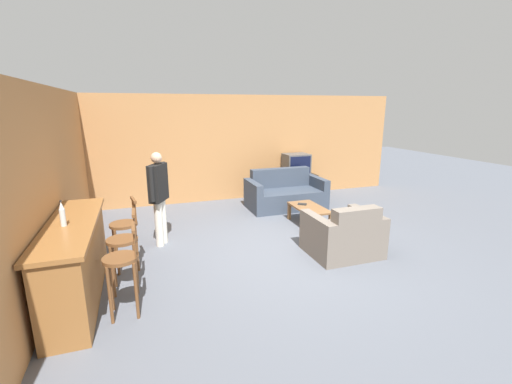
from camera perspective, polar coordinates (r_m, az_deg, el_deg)
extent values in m
plane|color=#565B66|center=(5.62, 4.39, -10.32)|extent=(24.00, 24.00, 0.00)
cube|color=#B27A47|center=(8.62, -5.12, 7.24)|extent=(9.40, 0.08, 2.60)
cube|color=#B27A47|center=(6.19, -29.58, 2.77)|extent=(0.08, 8.62, 2.60)
cube|color=brown|center=(4.80, -27.74, -10.33)|extent=(0.47, 2.16, 0.93)
cube|color=brown|center=(4.63, -28.43, -4.76)|extent=(0.55, 2.22, 0.05)
cylinder|color=brown|center=(4.12, -21.68, -10.26)|extent=(0.39, 0.39, 0.04)
cylinder|color=brown|center=(4.40, -23.01, -13.93)|extent=(0.04, 0.04, 0.67)
cylinder|color=brown|center=(4.16, -23.17, -15.61)|extent=(0.04, 0.04, 0.67)
cylinder|color=brown|center=(4.38, -19.41, -13.67)|extent=(0.04, 0.04, 0.67)
cylinder|color=brown|center=(4.15, -19.34, -15.35)|extent=(0.04, 0.04, 0.67)
cylinder|color=brown|center=(4.15, -19.60, -7.26)|extent=(0.02, 0.02, 0.31)
cylinder|color=brown|center=(4.08, -19.59, -7.64)|extent=(0.02, 0.02, 0.31)
cylinder|color=brown|center=(4.01, -19.57, -8.03)|extent=(0.02, 0.02, 0.31)
cylinder|color=brown|center=(3.94, -19.55, -8.43)|extent=(0.02, 0.02, 0.31)
cube|color=brown|center=(3.99, -19.78, -5.59)|extent=(0.04, 0.33, 0.04)
cylinder|color=brown|center=(4.64, -21.43, -7.47)|extent=(0.39, 0.39, 0.04)
cylinder|color=brown|center=(4.91, -22.59, -10.90)|extent=(0.04, 0.04, 0.67)
cylinder|color=brown|center=(4.66, -22.78, -12.25)|extent=(0.04, 0.04, 0.67)
cylinder|color=brown|center=(4.89, -19.41, -10.68)|extent=(0.04, 0.04, 0.67)
cylinder|color=brown|center=(4.65, -19.41, -12.03)|extent=(0.04, 0.04, 0.67)
cylinder|color=brown|center=(4.68, -19.58, -4.85)|extent=(0.02, 0.02, 0.31)
cylinder|color=brown|center=(4.61, -19.58, -5.14)|extent=(0.02, 0.02, 0.31)
cylinder|color=brown|center=(4.54, -19.59, -5.45)|extent=(0.02, 0.02, 0.31)
cylinder|color=brown|center=(4.46, -19.59, -5.77)|extent=(0.02, 0.02, 0.31)
cube|color=brown|center=(4.52, -19.76, -3.29)|extent=(0.04, 0.33, 0.04)
cylinder|color=brown|center=(5.22, -21.23, -5.06)|extent=(0.44, 0.44, 0.04)
cylinder|color=brown|center=(5.46, -22.49, -8.35)|extent=(0.04, 0.04, 0.67)
cylinder|color=brown|center=(5.21, -22.15, -9.39)|extent=(0.04, 0.04, 0.67)
cylinder|color=brown|center=(5.48, -19.69, -7.98)|extent=(0.04, 0.04, 0.67)
cylinder|color=brown|center=(5.24, -19.21, -8.99)|extent=(0.04, 0.04, 0.67)
cylinder|color=brown|center=(5.30, -19.82, -2.69)|extent=(0.02, 0.02, 0.31)
cylinder|color=brown|center=(5.23, -19.69, -2.91)|extent=(0.02, 0.02, 0.31)
cylinder|color=brown|center=(5.15, -19.55, -3.13)|extent=(0.02, 0.02, 0.31)
cylinder|color=brown|center=(5.08, -19.41, -3.36)|extent=(0.02, 0.02, 0.31)
cube|color=brown|center=(5.15, -19.77, -1.23)|extent=(0.09, 0.33, 0.04)
cube|color=#384251|center=(8.05, 5.00, -1.13)|extent=(1.46, 0.95, 0.43)
cube|color=#384251|center=(8.27, 4.03, 2.44)|extent=(1.46, 0.22, 0.45)
cube|color=#384251|center=(7.73, -0.47, -0.76)|extent=(0.16, 0.95, 0.68)
cube|color=#384251|center=(8.37, 10.09, 0.18)|extent=(0.16, 0.95, 0.68)
cube|color=#70665B|center=(5.74, 14.11, -7.87)|extent=(0.75, 0.91, 0.43)
cube|color=#70665B|center=(5.33, 16.38, -4.83)|extent=(0.75, 0.22, 0.43)
cube|color=#70665B|center=(5.95, 17.89, -6.13)|extent=(0.16, 0.91, 0.67)
cube|color=#70665B|center=(5.47, 10.12, -7.44)|extent=(0.16, 0.91, 0.67)
cube|color=brown|center=(6.90, 8.84, -2.60)|extent=(0.53, 0.98, 0.04)
cube|color=brown|center=(6.48, 8.89, -5.47)|extent=(0.06, 0.06, 0.34)
cube|color=brown|center=(6.69, 12.28, -4.99)|extent=(0.06, 0.06, 0.34)
cube|color=brown|center=(7.24, 5.56, -3.24)|extent=(0.06, 0.06, 0.34)
cube|color=brown|center=(7.43, 8.69, -2.88)|extent=(0.06, 0.06, 0.34)
cube|color=#2D2319|center=(9.07, 6.60, 1.06)|extent=(1.08, 0.47, 0.58)
cube|color=#4C4C4C|center=(8.96, 6.70, 4.58)|extent=(0.63, 0.50, 0.55)
cube|color=black|center=(8.74, 7.42, 4.32)|extent=(0.56, 0.01, 0.48)
cylinder|color=silver|center=(4.50, -29.50, -3.73)|extent=(0.06, 0.06, 0.20)
cone|color=silver|center=(4.46, -29.73, -1.95)|extent=(0.05, 0.05, 0.09)
cylinder|color=black|center=(4.45, -29.81, -1.31)|extent=(0.02, 0.02, 0.02)
cube|color=black|center=(7.03, 7.71, -2.01)|extent=(0.21, 0.19, 0.02)
cylinder|color=silver|center=(6.01, -15.87, -5.17)|extent=(0.13, 0.13, 0.78)
cylinder|color=silver|center=(6.14, -15.29, -4.72)|extent=(0.13, 0.13, 0.78)
cube|color=black|center=(5.89, -16.02, 1.51)|extent=(0.36, 0.46, 0.62)
cylinder|color=black|center=(5.68, -17.03, 1.23)|extent=(0.09, 0.09, 0.57)
cylinder|color=black|center=(6.10, -15.10, 2.22)|extent=(0.09, 0.09, 0.57)
sphere|color=tan|center=(5.82, -16.30, 5.51)|extent=(0.18, 0.18, 0.18)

